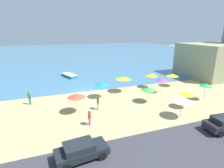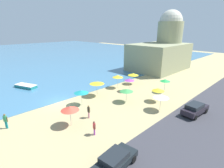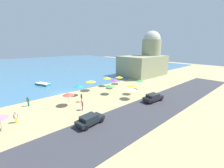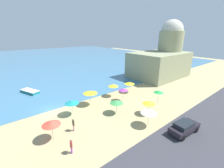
{
  "view_description": "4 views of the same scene",
  "coord_description": "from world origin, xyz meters",
  "px_view_note": "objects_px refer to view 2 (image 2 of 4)",
  "views": [
    {
      "loc": [
        -4.78,
        -26.77,
        9.43
      ],
      "look_at": [
        4.66,
        -0.67,
        1.03
      ],
      "focal_mm": 28.0,
      "sensor_mm": 36.0,
      "label": 1
    },
    {
      "loc": [
        -11.42,
        -23.43,
        10.94
      ],
      "look_at": [
        9.2,
        -2.5,
        1.44
      ],
      "focal_mm": 28.0,
      "sensor_mm": 36.0,
      "label": 2
    },
    {
      "loc": [
        -13.35,
        -31.27,
        10.67
      ],
      "look_at": [
        11.72,
        -3.43,
        0.86
      ],
      "focal_mm": 24.0,
      "sensor_mm": 36.0,
      "label": 3
    },
    {
      "loc": [
        -6.05,
        -22.95,
        11.81
      ],
      "look_at": [
        13.17,
        0.73,
        1.52
      ],
      "focal_mm": 24.0,
      "sensor_mm": 36.0,
      "label": 4
    }
  ],
  "objects_px": {
    "bather_2": "(89,111)",
    "beach_umbrella_9": "(165,80)",
    "parked_car_0": "(115,160)",
    "beach_umbrella_6": "(118,76)",
    "beach_umbrella_5": "(158,90)",
    "beach_umbrella_10": "(81,92)",
    "parked_car_1": "(195,109)",
    "bather_5": "(6,120)",
    "beach_umbrella_3": "(129,80)",
    "bather_1": "(94,127)",
    "beach_umbrella_1": "(70,108)",
    "beach_umbrella_4": "(97,83)",
    "skiff_nearshore": "(26,86)",
    "beach_umbrella_12": "(161,96)",
    "beach_umbrella_8": "(126,90)",
    "beach_umbrella_11": "(133,74)",
    "harbor_fortress": "(163,49)"
  },
  "relations": [
    {
      "from": "bather_2",
      "to": "beach_umbrella_9",
      "type": "bearing_deg",
      "value": -7.46
    },
    {
      "from": "parked_car_0",
      "to": "beach_umbrella_6",
      "type": "bearing_deg",
      "value": 43.09
    },
    {
      "from": "beach_umbrella_5",
      "to": "beach_umbrella_10",
      "type": "height_order",
      "value": "beach_umbrella_10"
    },
    {
      "from": "beach_umbrella_5",
      "to": "parked_car_1",
      "type": "distance_m",
      "value": 5.89
    },
    {
      "from": "bather_5",
      "to": "beach_umbrella_9",
      "type": "bearing_deg",
      "value": -15.75
    },
    {
      "from": "beach_umbrella_3",
      "to": "bather_1",
      "type": "xyz_separation_m",
      "value": [
        -12.96,
        -6.08,
        -1.3
      ]
    },
    {
      "from": "beach_umbrella_1",
      "to": "beach_umbrella_4",
      "type": "xyz_separation_m",
      "value": [
        8.2,
        5.03,
        0.11
      ]
    },
    {
      "from": "skiff_nearshore",
      "to": "beach_umbrella_12",
      "type": "bearing_deg",
      "value": -66.95
    },
    {
      "from": "beach_umbrella_5",
      "to": "beach_umbrella_9",
      "type": "xyz_separation_m",
      "value": [
        4.4,
        1.32,
        0.27
      ]
    },
    {
      "from": "parked_car_0",
      "to": "skiff_nearshore",
      "type": "bearing_deg",
      "value": 85.29
    },
    {
      "from": "bather_1",
      "to": "bather_5",
      "type": "distance_m",
      "value": 10.17
    },
    {
      "from": "beach_umbrella_4",
      "to": "beach_umbrella_9",
      "type": "distance_m",
      "value": 11.89
    },
    {
      "from": "beach_umbrella_3",
      "to": "bather_2",
      "type": "height_order",
      "value": "beach_umbrella_3"
    },
    {
      "from": "parked_car_0",
      "to": "skiff_nearshore",
      "type": "distance_m",
      "value": 26.14
    },
    {
      "from": "parked_car_1",
      "to": "parked_car_0",
      "type": "bearing_deg",
      "value": 176.54
    },
    {
      "from": "beach_umbrella_4",
      "to": "beach_umbrella_8",
      "type": "bearing_deg",
      "value": -72.83
    },
    {
      "from": "beach_umbrella_6",
      "to": "skiff_nearshore",
      "type": "xyz_separation_m",
      "value": [
        -12.51,
        12.33,
        -1.93
      ]
    },
    {
      "from": "beach_umbrella_1",
      "to": "beach_umbrella_12",
      "type": "relative_size",
      "value": 1.05
    },
    {
      "from": "bather_2",
      "to": "skiff_nearshore",
      "type": "distance_m",
      "value": 17.88
    },
    {
      "from": "beach_umbrella_10",
      "to": "parked_car_0",
      "type": "bearing_deg",
      "value": -113.53
    },
    {
      "from": "beach_umbrella_11",
      "to": "bather_5",
      "type": "height_order",
      "value": "beach_umbrella_11"
    },
    {
      "from": "bather_2",
      "to": "bather_5",
      "type": "xyz_separation_m",
      "value": [
        -8.17,
        4.6,
        0.08
      ]
    },
    {
      "from": "beach_umbrella_5",
      "to": "beach_umbrella_11",
      "type": "distance_m",
      "value": 9.31
    },
    {
      "from": "beach_umbrella_8",
      "to": "beach_umbrella_1",
      "type": "bearing_deg",
      "value": 179.75
    },
    {
      "from": "skiff_nearshore",
      "to": "beach_umbrella_3",
      "type": "bearing_deg",
      "value": -50.19
    },
    {
      "from": "beach_umbrella_1",
      "to": "bather_1",
      "type": "distance_m",
      "value": 3.7
    },
    {
      "from": "beach_umbrella_1",
      "to": "beach_umbrella_3",
      "type": "relative_size",
      "value": 1.02
    },
    {
      "from": "beach_umbrella_9",
      "to": "beach_umbrella_10",
      "type": "xyz_separation_m",
      "value": [
        -13.54,
        5.83,
        -0.11
      ]
    },
    {
      "from": "beach_umbrella_4",
      "to": "bather_5",
      "type": "xyz_separation_m",
      "value": [
        -13.76,
        -0.45,
        -1.27
      ]
    },
    {
      "from": "beach_umbrella_1",
      "to": "beach_umbrella_4",
      "type": "distance_m",
      "value": 9.62
    },
    {
      "from": "beach_umbrella_9",
      "to": "beach_umbrella_12",
      "type": "relative_size",
      "value": 1.03
    },
    {
      "from": "beach_umbrella_9",
      "to": "beach_umbrella_4",
      "type": "bearing_deg",
      "value": 143.76
    },
    {
      "from": "beach_umbrella_3",
      "to": "harbor_fortress",
      "type": "height_order",
      "value": "harbor_fortress"
    },
    {
      "from": "beach_umbrella_11",
      "to": "harbor_fortress",
      "type": "bearing_deg",
      "value": 11.54
    },
    {
      "from": "beach_umbrella_11",
      "to": "bather_2",
      "type": "distance_m",
      "value": 15.87
    },
    {
      "from": "parked_car_0",
      "to": "beach_umbrella_1",
      "type": "bearing_deg",
      "value": 83.04
    },
    {
      "from": "beach_umbrella_12",
      "to": "beach_umbrella_3",
      "type": "bearing_deg",
      "value": 70.59
    },
    {
      "from": "beach_umbrella_4",
      "to": "beach_umbrella_8",
      "type": "relative_size",
      "value": 1.17
    },
    {
      "from": "bather_2",
      "to": "beach_umbrella_4",
      "type": "bearing_deg",
      "value": 42.04
    },
    {
      "from": "beach_umbrella_3",
      "to": "beach_umbrella_9",
      "type": "xyz_separation_m",
      "value": [
        4.06,
        -4.7,
        0.0
      ]
    },
    {
      "from": "beach_umbrella_12",
      "to": "beach_umbrella_9",
      "type": "bearing_deg",
      "value": 25.16
    },
    {
      "from": "beach_umbrella_3",
      "to": "parked_car_0",
      "type": "bearing_deg",
      "value": -143.39
    },
    {
      "from": "beach_umbrella_8",
      "to": "beach_umbrella_9",
      "type": "relative_size",
      "value": 0.88
    },
    {
      "from": "beach_umbrella_10",
      "to": "skiff_nearshore",
      "type": "bearing_deg",
      "value": 102.56
    },
    {
      "from": "beach_umbrella_6",
      "to": "harbor_fortress",
      "type": "height_order",
      "value": "harbor_fortress"
    },
    {
      "from": "harbor_fortress",
      "to": "parked_car_1",
      "type": "bearing_deg",
      "value": -141.2
    },
    {
      "from": "bather_2",
      "to": "bather_1",
      "type": "bearing_deg",
      "value": -118.63
    },
    {
      "from": "beach_umbrella_9",
      "to": "harbor_fortress",
      "type": "relative_size",
      "value": 0.15
    },
    {
      "from": "beach_umbrella_8",
      "to": "beach_umbrella_12",
      "type": "distance_m",
      "value": 5.31
    },
    {
      "from": "parked_car_0",
      "to": "bather_2",
      "type": "bearing_deg",
      "value": 66.32
    }
  ]
}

